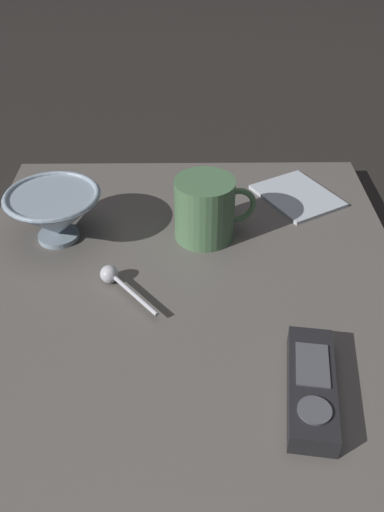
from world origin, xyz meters
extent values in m
plane|color=black|center=(0.00, 0.00, 0.00)|extent=(6.00, 6.00, 0.00)
cube|color=#5B5651|center=(0.00, 0.00, 0.02)|extent=(0.68, 0.61, 0.03)
cylinder|color=#8C9EAD|center=(0.10, 0.19, 0.04)|extent=(0.06, 0.06, 0.01)
cone|color=#8C9EAD|center=(0.10, 0.19, 0.07)|extent=(0.14, 0.14, 0.07)
torus|color=#8C9EAD|center=(0.10, 0.19, 0.11)|extent=(0.14, 0.14, 0.01)
cylinder|color=#4C724C|center=(0.11, -0.03, 0.08)|extent=(0.09, 0.09, 0.09)
torus|color=#4C724C|center=(0.11, -0.07, 0.08)|extent=(0.02, 0.06, 0.06)
cylinder|color=silver|center=(-0.04, 0.07, 0.04)|extent=(0.08, 0.07, 0.01)
sphere|color=silver|center=(0.00, 0.11, 0.04)|extent=(0.03, 0.03, 0.03)
cube|color=black|center=(-0.19, -0.13, 0.04)|extent=(0.16, 0.07, 0.03)
cylinder|color=#4C4C54|center=(-0.24, -0.13, 0.06)|extent=(0.04, 0.04, 0.00)
cube|color=#4C4C54|center=(-0.18, -0.14, 0.06)|extent=(0.07, 0.04, 0.00)
cube|color=#B2BCC6|center=(0.22, -0.19, 0.03)|extent=(0.17, 0.16, 0.01)
camera|label=1|loc=(-0.58, 0.00, 0.52)|focal=38.94mm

